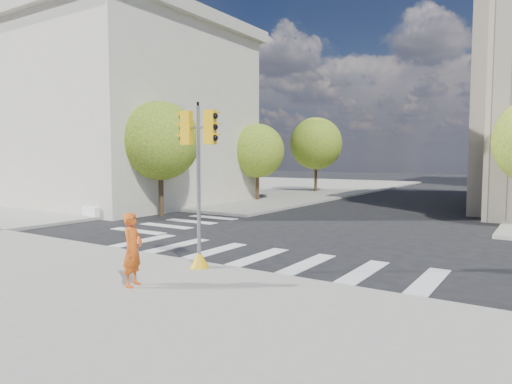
% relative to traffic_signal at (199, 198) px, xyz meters
% --- Properties ---
extents(ground, '(160.00, 160.00, 0.00)m').
position_rel_traffic_signal_xyz_m(ground, '(0.43, 4.63, -2.14)').
color(ground, black).
rests_on(ground, ground).
extents(sidewalk_far_left, '(28.00, 40.00, 0.15)m').
position_rel_traffic_signal_xyz_m(sidewalk_far_left, '(-19.57, 30.63, -2.07)').
color(sidewalk_far_left, gray).
rests_on(sidewalk_far_left, ground).
extents(classical_building, '(19.00, 15.00, 12.70)m').
position_rel_traffic_signal_xyz_m(classical_building, '(-19.57, 12.63, 4.30)').
color(classical_building, beige).
rests_on(classical_building, ground).
extents(tree_lw_near, '(4.40, 4.40, 6.41)m').
position_rel_traffic_signal_xyz_m(tree_lw_near, '(-10.07, 8.63, 2.06)').
color(tree_lw_near, '#382616').
rests_on(tree_lw_near, ground).
extents(tree_lw_mid, '(4.00, 4.00, 5.77)m').
position_rel_traffic_signal_xyz_m(tree_lw_mid, '(-10.07, 18.63, 1.62)').
color(tree_lw_mid, '#382616').
rests_on(tree_lw_mid, ground).
extents(tree_lw_far, '(4.80, 4.80, 6.95)m').
position_rel_traffic_signal_xyz_m(tree_lw_far, '(-10.07, 28.63, 2.40)').
color(tree_lw_far, '#382616').
rests_on(tree_lw_far, ground).
extents(traffic_signal, '(1.08, 0.56, 4.69)m').
position_rel_traffic_signal_xyz_m(traffic_signal, '(0.00, 0.00, 0.00)').
color(traffic_signal, '#DEA50B').
rests_on(traffic_signal, sidewalk_near).
extents(photographer, '(0.62, 0.77, 1.82)m').
position_rel_traffic_signal_xyz_m(photographer, '(-0.14, -2.34, -1.09)').
color(photographer, '#CE5013').
rests_on(photographer, sidewalk_near).
extents(planter_wall, '(5.97, 1.48, 0.50)m').
position_rel_traffic_signal_xyz_m(planter_wall, '(-14.57, 6.11, -1.74)').
color(planter_wall, white).
rests_on(planter_wall, sidewalk_left_near).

